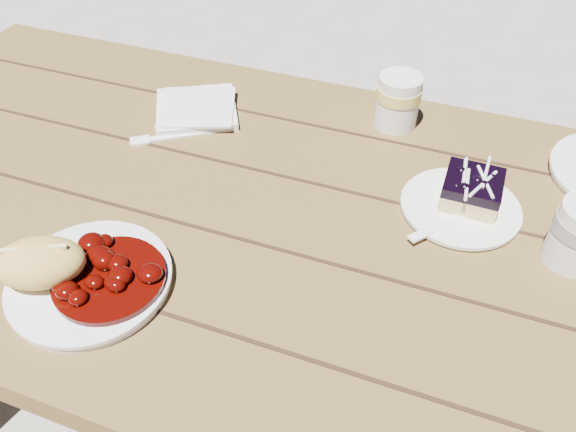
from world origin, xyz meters
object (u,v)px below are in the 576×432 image
(dessert_plate, at_px, (460,208))
(blueberry_cake, at_px, (472,189))
(second_cup, at_px, (398,101))
(bread_roll, at_px, (40,263))
(picnic_table, at_px, (366,301))
(main_plate, at_px, (91,282))

(dessert_plate, bearing_deg, blueberry_cake, 56.31)
(blueberry_cake, height_order, second_cup, second_cup)
(bread_roll, bearing_deg, second_cup, 56.74)
(picnic_table, xyz_separation_m, dessert_plate, (0.11, 0.10, 0.17))
(bread_roll, xyz_separation_m, second_cup, (0.36, 0.55, 0.00))
(bread_roll, distance_m, blueberry_cake, 0.64)
(bread_roll, distance_m, dessert_plate, 0.62)
(bread_roll, bearing_deg, main_plate, 19.98)
(dessert_plate, distance_m, blueberry_cake, 0.03)
(main_plate, bearing_deg, bread_roll, -160.02)
(dessert_plate, height_order, blueberry_cake, blueberry_cake)
(bread_roll, relative_size, blueberry_cake, 1.38)
(picnic_table, xyz_separation_m, main_plate, (-0.34, -0.23, 0.17))
(main_plate, height_order, blueberry_cake, blueberry_cake)
(bread_roll, relative_size, dessert_plate, 0.67)
(picnic_table, relative_size, bread_roll, 16.57)
(second_cup, bearing_deg, dessert_plate, -53.61)
(picnic_table, xyz_separation_m, second_cup, (-0.04, 0.30, 0.21))
(main_plate, xyz_separation_m, bread_roll, (-0.05, -0.02, 0.04))
(picnic_table, height_order, main_plate, main_plate)
(main_plate, xyz_separation_m, dessert_plate, (0.46, 0.33, -0.00))
(blueberry_cake, xyz_separation_m, second_cup, (-0.16, 0.19, 0.01))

